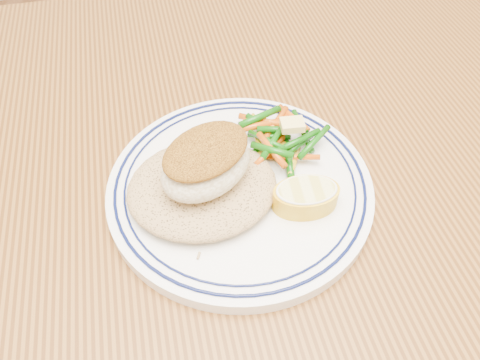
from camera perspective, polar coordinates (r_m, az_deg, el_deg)
name	(u,v)px	position (r m, az deg, el deg)	size (l,w,h in m)	color
dining_table	(227,244)	(0.56, -1.56, -7.82)	(1.50, 0.90, 0.75)	#532F10
plate	(240,187)	(0.48, 0.00, -0.83)	(0.27, 0.27, 0.02)	white
rice_pilaf	(202,185)	(0.45, -4.65, -0.60)	(0.15, 0.13, 0.03)	#A28151
fish_fillet	(206,162)	(0.43, -4.16, 2.22)	(0.12, 0.11, 0.05)	beige
vegetable_pile	(277,138)	(0.50, 4.58, 5.13)	(0.11, 0.11, 0.03)	gold
butter_pat	(292,125)	(0.49, 6.39, 6.71)	(0.02, 0.02, 0.01)	#EBD673
lemon_wedge	(306,196)	(0.45, 8.00, -1.97)	(0.07, 0.06, 0.02)	yellow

